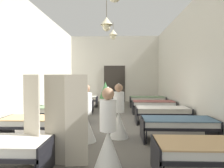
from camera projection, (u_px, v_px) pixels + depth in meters
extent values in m
cube|color=#59544C|center=(111.00, 124.00, 7.19)|extent=(6.40, 12.97, 0.10)
cube|color=beige|center=(115.00, 69.00, 13.39)|extent=(6.20, 0.20, 4.37)
cube|color=beige|center=(28.00, 62.00, 7.21)|extent=(0.20, 12.37, 4.37)
cube|color=beige|center=(196.00, 62.00, 7.00)|extent=(0.20, 12.37, 4.37)
cube|color=#2D2823|center=(114.00, 84.00, 13.30)|extent=(1.40, 0.06, 2.40)
cylinder|color=brown|center=(107.00, 8.00, 7.04)|extent=(0.02, 0.02, 0.58)
cone|color=beige|center=(107.00, 21.00, 7.06)|extent=(0.44, 0.44, 0.28)
sphere|color=beige|center=(107.00, 27.00, 7.07)|extent=(0.28, 0.28, 0.28)
cylinder|color=brown|center=(113.00, 26.00, 9.92)|extent=(0.02, 0.02, 0.33)
cone|color=beige|center=(113.00, 32.00, 9.93)|extent=(0.44, 0.44, 0.28)
sphere|color=beige|center=(113.00, 37.00, 9.94)|extent=(0.28, 0.28, 0.28)
cylinder|color=black|center=(51.00, 155.00, 3.78)|extent=(0.03, 0.03, 0.34)
cube|color=black|center=(47.00, 157.00, 3.41)|extent=(0.04, 0.84, 0.57)
cylinder|color=black|center=(155.00, 157.00, 3.71)|extent=(0.03, 0.03, 0.34)
cube|color=black|center=(212.00, 154.00, 3.31)|extent=(1.90, 0.84, 0.07)
cube|color=black|center=(155.00, 158.00, 3.35)|extent=(0.04, 0.84, 0.57)
cube|color=white|center=(212.00, 148.00, 3.31)|extent=(1.82, 0.78, 0.14)
cube|color=tan|center=(212.00, 143.00, 3.30)|extent=(1.86, 0.82, 0.02)
cylinder|color=black|center=(14.00, 128.00, 5.74)|extent=(0.03, 0.03, 0.34)
cylinder|color=black|center=(67.00, 137.00, 4.96)|extent=(0.03, 0.03, 0.34)
cylinder|color=black|center=(74.00, 129.00, 5.68)|extent=(0.03, 0.03, 0.34)
cube|color=black|center=(39.00, 125.00, 5.34)|extent=(1.90, 0.84, 0.07)
cube|color=black|center=(5.00, 128.00, 5.38)|extent=(0.04, 0.84, 0.57)
cube|color=black|center=(73.00, 128.00, 5.31)|extent=(0.04, 0.84, 0.57)
cube|color=white|center=(39.00, 121.00, 5.34)|extent=(1.82, 0.78, 0.14)
cube|color=tan|center=(39.00, 118.00, 5.33)|extent=(1.86, 0.82, 0.02)
cylinder|color=black|center=(146.00, 137.00, 4.89)|extent=(0.03, 0.03, 0.34)
cylinder|color=black|center=(143.00, 130.00, 5.61)|extent=(0.03, 0.03, 0.34)
cylinder|color=black|center=(219.00, 138.00, 4.83)|extent=(0.03, 0.03, 0.34)
cylinder|color=black|center=(206.00, 130.00, 5.54)|extent=(0.03, 0.03, 0.34)
cube|color=black|center=(178.00, 126.00, 5.21)|extent=(1.90, 0.84, 0.07)
cube|color=black|center=(142.00, 129.00, 5.25)|extent=(0.04, 0.84, 0.57)
cube|color=black|center=(214.00, 129.00, 5.18)|extent=(0.04, 0.84, 0.57)
cube|color=white|center=(178.00, 122.00, 5.21)|extent=(1.82, 0.78, 0.14)
cube|color=slate|center=(178.00, 119.00, 5.20)|extent=(1.86, 0.82, 0.02)
cylinder|color=black|center=(32.00, 120.00, 6.92)|extent=(0.03, 0.03, 0.34)
cylinder|color=black|center=(40.00, 116.00, 7.64)|extent=(0.03, 0.03, 0.34)
cylinder|color=black|center=(82.00, 120.00, 6.85)|extent=(0.03, 0.03, 0.34)
cylinder|color=black|center=(85.00, 116.00, 7.57)|extent=(0.03, 0.03, 0.34)
cube|color=black|center=(60.00, 112.00, 7.24)|extent=(1.90, 0.84, 0.07)
cube|color=black|center=(35.00, 114.00, 7.27)|extent=(0.04, 0.84, 0.57)
cube|color=black|center=(85.00, 115.00, 7.21)|extent=(0.04, 0.84, 0.57)
cube|color=silver|center=(60.00, 109.00, 7.23)|extent=(1.82, 0.78, 0.14)
cube|color=slate|center=(60.00, 107.00, 7.23)|extent=(1.86, 0.82, 0.02)
cylinder|color=black|center=(139.00, 120.00, 6.79)|extent=(0.03, 0.03, 0.34)
cylinder|color=black|center=(137.00, 116.00, 7.50)|extent=(0.03, 0.03, 0.34)
cylinder|color=black|center=(190.00, 121.00, 6.72)|extent=(0.03, 0.03, 0.34)
cylinder|color=black|center=(184.00, 117.00, 7.44)|extent=(0.03, 0.03, 0.34)
cube|color=black|center=(162.00, 113.00, 7.11)|extent=(1.90, 0.84, 0.07)
cube|color=black|center=(136.00, 115.00, 7.14)|extent=(0.04, 0.84, 0.57)
cube|color=black|center=(189.00, 115.00, 7.08)|extent=(0.04, 0.84, 0.57)
cube|color=silver|center=(162.00, 110.00, 7.10)|extent=(1.82, 0.78, 0.14)
cube|color=beige|center=(162.00, 108.00, 7.10)|extent=(1.86, 0.82, 0.02)
cylinder|color=black|center=(51.00, 110.00, 8.81)|extent=(0.03, 0.03, 0.34)
cylinder|color=black|center=(56.00, 108.00, 9.53)|extent=(0.03, 0.03, 0.34)
cylinder|color=black|center=(90.00, 111.00, 8.75)|extent=(0.03, 0.03, 0.34)
cylinder|color=black|center=(92.00, 108.00, 9.47)|extent=(0.03, 0.03, 0.34)
cube|color=black|center=(72.00, 105.00, 9.14)|extent=(1.90, 0.84, 0.07)
cube|color=black|center=(52.00, 107.00, 9.17)|extent=(0.04, 0.84, 0.57)
cube|color=black|center=(92.00, 107.00, 9.11)|extent=(0.04, 0.84, 0.57)
cube|color=white|center=(72.00, 102.00, 9.13)|extent=(1.82, 0.78, 0.14)
cube|color=beige|center=(72.00, 101.00, 9.13)|extent=(1.86, 0.82, 0.02)
cylinder|color=black|center=(134.00, 111.00, 8.68)|extent=(0.03, 0.03, 0.34)
cylinder|color=black|center=(133.00, 108.00, 9.40)|extent=(0.03, 0.03, 0.34)
cylinder|color=black|center=(175.00, 111.00, 8.62)|extent=(0.03, 0.03, 0.34)
cylinder|color=black|center=(170.00, 109.00, 9.34)|extent=(0.03, 0.03, 0.34)
cube|color=black|center=(153.00, 105.00, 9.00)|extent=(1.90, 0.84, 0.07)
cube|color=black|center=(133.00, 107.00, 9.04)|extent=(0.04, 0.84, 0.57)
cube|color=black|center=(174.00, 107.00, 8.97)|extent=(0.04, 0.84, 0.57)
cube|color=white|center=(153.00, 103.00, 9.00)|extent=(1.82, 0.78, 0.14)
cube|color=#8C4C47|center=(153.00, 101.00, 9.00)|extent=(1.86, 0.82, 0.02)
cylinder|color=black|center=(63.00, 104.00, 10.71)|extent=(0.03, 0.03, 0.34)
cylinder|color=black|center=(66.00, 103.00, 11.43)|extent=(0.03, 0.03, 0.34)
cylinder|color=black|center=(95.00, 105.00, 10.65)|extent=(0.03, 0.03, 0.34)
cylinder|color=black|center=(97.00, 103.00, 11.37)|extent=(0.03, 0.03, 0.34)
cube|color=black|center=(80.00, 100.00, 11.03)|extent=(1.90, 0.84, 0.07)
cube|color=black|center=(64.00, 101.00, 11.07)|extent=(0.04, 0.84, 0.57)
cube|color=black|center=(97.00, 102.00, 11.00)|extent=(0.04, 0.84, 0.57)
cube|color=silver|center=(80.00, 98.00, 11.03)|extent=(1.82, 0.78, 0.14)
cube|color=#9E9E93|center=(80.00, 97.00, 11.03)|extent=(1.86, 0.82, 0.02)
cylinder|color=black|center=(132.00, 105.00, 10.58)|extent=(0.03, 0.03, 0.34)
cylinder|color=black|center=(131.00, 103.00, 11.30)|extent=(0.03, 0.03, 0.34)
cylinder|color=black|center=(165.00, 105.00, 10.52)|extent=(0.03, 0.03, 0.34)
cylinder|color=black|center=(162.00, 103.00, 11.24)|extent=(0.03, 0.03, 0.34)
cube|color=black|center=(147.00, 100.00, 10.90)|extent=(1.90, 0.84, 0.07)
cube|color=black|center=(130.00, 102.00, 10.94)|extent=(0.04, 0.84, 0.57)
cube|color=black|center=(164.00, 102.00, 10.87)|extent=(0.04, 0.84, 0.57)
cube|color=silver|center=(147.00, 98.00, 10.90)|extent=(1.82, 0.78, 0.14)
cube|color=slate|center=(147.00, 97.00, 10.89)|extent=(1.86, 0.82, 0.02)
cone|color=white|center=(119.00, 125.00, 5.42)|extent=(0.52, 0.52, 0.70)
cylinder|color=white|center=(119.00, 102.00, 5.40)|extent=(0.30, 0.30, 0.55)
sphere|color=#A87A5B|center=(119.00, 88.00, 5.38)|extent=(0.22, 0.22, 0.22)
cone|color=white|center=(119.00, 85.00, 5.38)|extent=(0.18, 0.18, 0.10)
cone|color=white|center=(108.00, 150.00, 3.55)|extent=(0.52, 0.52, 0.70)
cylinder|color=white|center=(108.00, 115.00, 3.53)|extent=(0.30, 0.30, 0.55)
sphere|color=#A87A5B|center=(108.00, 94.00, 3.51)|extent=(0.22, 0.22, 0.22)
cone|color=white|center=(108.00, 89.00, 3.51)|extent=(0.18, 0.18, 0.10)
cone|color=white|center=(86.00, 128.00, 5.10)|extent=(0.52, 0.52, 0.70)
cylinder|color=white|center=(86.00, 104.00, 5.08)|extent=(0.30, 0.30, 0.55)
sphere|color=#A87A5B|center=(86.00, 89.00, 5.07)|extent=(0.22, 0.22, 0.22)
cone|color=white|center=(86.00, 85.00, 5.06)|extent=(0.18, 0.18, 0.10)
cylinder|color=brown|center=(105.00, 106.00, 10.23)|extent=(0.30, 0.30, 0.35)
cylinder|color=brown|center=(105.00, 100.00, 10.22)|extent=(0.06, 0.06, 0.20)
cone|color=#3D7A42|center=(105.00, 90.00, 10.20)|extent=(0.61, 0.61, 0.85)
cube|color=#BCB29E|center=(32.00, 120.00, 3.70)|extent=(0.38, 0.22, 1.70)
cube|color=#BCB29E|center=(55.00, 120.00, 3.75)|extent=(0.42, 0.11, 1.70)
cube|color=#BCB29E|center=(76.00, 121.00, 3.67)|extent=(0.42, 0.08, 1.70)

